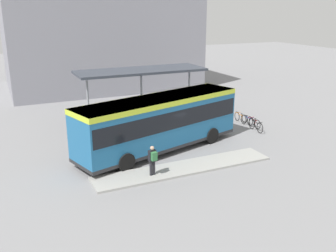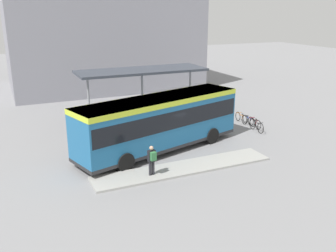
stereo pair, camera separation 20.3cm
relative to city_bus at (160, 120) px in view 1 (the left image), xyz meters
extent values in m
plane|color=gray|center=(-0.01, 0.00, -1.92)|extent=(120.00, 120.00, 0.00)
cube|color=#9E9E99|center=(0.07, -3.12, -1.86)|extent=(10.05, 1.80, 0.12)
cube|color=#1E6093|center=(-0.01, 0.00, -0.10)|extent=(11.03, 5.37, 2.96)
cube|color=#C6DB33|center=(-0.01, 0.00, 1.23)|extent=(11.05, 5.40, 0.30)
cube|color=black|center=(-0.01, 0.00, 0.26)|extent=(10.83, 5.34, 1.04)
cube|color=black|center=(5.14, 1.49, 0.26)|extent=(0.71, 2.21, 1.14)
cube|color=#28282B|center=(-0.01, 0.00, -1.47)|extent=(11.04, 5.38, 0.20)
cylinder|color=black|center=(2.87, 2.07, -1.41)|extent=(1.06, 0.55, 1.03)
cylinder|color=black|center=(3.53, -0.21, -1.41)|extent=(1.06, 0.55, 1.03)
cylinder|color=black|center=(-3.54, 0.21, -1.41)|extent=(1.06, 0.55, 1.03)
cylinder|color=black|center=(-2.88, -2.07, -1.41)|extent=(1.06, 0.55, 1.03)
cylinder|color=#232328|center=(-1.98, -3.33, -1.42)|extent=(0.14, 0.14, 0.77)
cylinder|color=#232328|center=(-1.81, -3.31, -1.42)|extent=(0.14, 0.14, 0.77)
cube|color=black|center=(-1.89, -3.32, -0.75)|extent=(0.41, 0.25, 0.58)
cube|color=#337542|center=(-1.87, -3.52, -0.72)|extent=(0.31, 0.22, 0.44)
sphere|color=tan|center=(-1.89, -3.32, -0.34)|extent=(0.21, 0.21, 0.21)
torus|color=black|center=(7.64, 0.14, -1.55)|extent=(0.11, 0.76, 0.76)
torus|color=black|center=(7.73, 1.18, -1.55)|extent=(0.11, 0.76, 0.76)
cylinder|color=black|center=(7.69, 0.66, -1.30)|extent=(0.10, 0.81, 0.04)
cylinder|color=black|center=(7.70, 0.84, -1.36)|extent=(0.04, 0.04, 0.38)
cube|color=black|center=(7.70, 0.84, -1.17)|extent=(0.08, 0.19, 0.04)
cylinder|color=black|center=(7.65, 0.24, -1.21)|extent=(0.48, 0.07, 0.03)
torus|color=black|center=(8.10, 1.87, -1.58)|extent=(0.08, 0.70, 0.70)
torus|color=black|center=(8.05, 0.92, -1.58)|extent=(0.08, 0.70, 0.70)
cylinder|color=red|center=(8.07, 1.40, -1.35)|extent=(0.08, 0.74, 0.04)
cylinder|color=red|center=(8.06, 1.23, -1.41)|extent=(0.04, 0.04, 0.34)
cube|color=black|center=(8.06, 1.23, -1.23)|extent=(0.08, 0.18, 0.04)
cylinder|color=red|center=(8.09, 1.78, -1.27)|extent=(0.48, 0.06, 0.03)
torus|color=black|center=(8.10, 1.69, -1.60)|extent=(0.06, 0.66, 0.66)
torus|color=black|center=(8.12, 2.58, -1.60)|extent=(0.06, 0.66, 0.66)
cylinder|color=#2847AD|center=(8.11, 2.13, -1.39)|extent=(0.05, 0.69, 0.04)
cylinder|color=#2847AD|center=(8.11, 2.29, -1.44)|extent=(0.04, 0.04, 0.32)
cube|color=black|center=(8.11, 2.29, -1.28)|extent=(0.07, 0.18, 0.04)
cylinder|color=#2847AD|center=(8.10, 1.78, -1.31)|extent=(0.48, 0.04, 0.03)
torus|color=black|center=(7.98, 3.36, -1.57)|extent=(0.11, 0.72, 0.71)
torus|color=black|center=(7.89, 2.39, -1.57)|extent=(0.11, 0.72, 0.71)
cylinder|color=orange|center=(7.94, 2.87, -1.34)|extent=(0.10, 0.75, 0.04)
cylinder|color=orange|center=(7.92, 2.70, -1.40)|extent=(0.04, 0.04, 0.35)
cube|color=black|center=(7.92, 2.70, -1.22)|extent=(0.09, 0.19, 0.04)
cylinder|color=orange|center=(7.97, 3.26, -1.26)|extent=(0.48, 0.07, 0.03)
cube|color=#383D47|center=(1.39, 6.70, 1.92)|extent=(9.73, 3.39, 0.18)
cylinder|color=gray|center=(-2.74, 6.70, -0.05)|extent=(0.16, 0.16, 3.75)
cylinder|color=gray|center=(5.53, 6.70, -0.05)|extent=(0.16, 0.16, 3.75)
cylinder|color=gray|center=(1.39, 6.70, -0.05)|extent=(0.16, 0.16, 3.75)
cube|color=gray|center=(2.31, 21.98, 3.30)|extent=(19.51, 13.30, 10.44)
camera|label=1|loc=(-8.58, -19.62, 6.33)|focal=40.00mm
camera|label=2|loc=(-8.39, -19.70, 6.33)|focal=40.00mm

